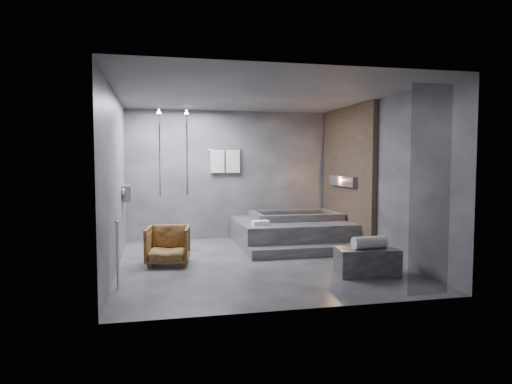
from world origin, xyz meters
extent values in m
plane|color=#313134|center=(0.00, 0.00, 0.00)|extent=(5.00, 5.00, 0.00)
cube|color=#535355|center=(0.00, 0.00, 2.80)|extent=(4.50, 5.00, 0.04)
cube|color=#3C3C42|center=(0.00, 2.50, 1.40)|extent=(4.50, 0.04, 2.80)
cube|color=#3C3C42|center=(0.00, -2.50, 1.40)|extent=(4.50, 0.04, 2.80)
cube|color=#3C3C42|center=(-2.25, 0.00, 1.40)|extent=(0.04, 5.00, 2.80)
cube|color=#3C3C42|center=(2.25, 0.00, 1.40)|extent=(0.04, 5.00, 2.80)
cube|color=#9C785B|center=(2.19, 1.25, 1.40)|extent=(0.10, 2.40, 2.78)
cube|color=#FF9938|center=(2.11, 1.25, 1.30)|extent=(0.14, 1.20, 0.20)
cube|color=gray|center=(-2.16, 1.40, 1.10)|extent=(0.16, 0.42, 0.30)
imported|color=beige|center=(-2.15, 1.30, 1.05)|extent=(0.08, 0.08, 0.21)
imported|color=beige|center=(-2.15, 1.50, 1.03)|extent=(0.07, 0.07, 0.15)
cylinder|color=silver|center=(-1.00, 2.05, 1.90)|extent=(0.04, 0.04, 1.80)
cylinder|color=silver|center=(-1.55, 2.05, 1.90)|extent=(0.04, 0.04, 1.80)
cylinder|color=silver|center=(-0.15, 2.44, 1.95)|extent=(0.75, 0.02, 0.02)
cube|color=white|center=(-0.32, 2.42, 1.70)|extent=(0.30, 0.06, 0.50)
cube|color=white|center=(0.02, 2.42, 1.70)|extent=(0.30, 0.06, 0.50)
cylinder|color=silver|center=(-2.15, -1.20, 0.45)|extent=(0.04, 0.04, 0.90)
cube|color=black|center=(1.65, -2.45, 1.35)|extent=(0.55, 0.01, 2.60)
cube|color=#37373A|center=(1.05, 1.45, 0.25)|extent=(2.20, 2.00, 0.50)
cube|color=#37373A|center=(1.05, 0.27, 0.09)|extent=(2.20, 0.36, 0.18)
cube|color=#2F2F32|center=(1.44, -1.21, 0.20)|extent=(0.95, 0.59, 0.41)
imported|color=#482B12|center=(-1.45, 0.15, 0.32)|extent=(0.78, 0.79, 0.64)
cylinder|color=white|center=(1.46, -1.24, 0.50)|extent=(0.53, 0.22, 0.19)
cube|color=white|center=(0.29, 0.91, 0.54)|extent=(0.32, 0.25, 0.08)
camera|label=1|loc=(-1.65, -7.43, 1.72)|focal=32.00mm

